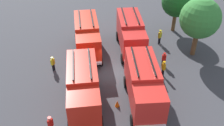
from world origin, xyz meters
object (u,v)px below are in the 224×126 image
object	(u,v)px
fire_truck_0	(87,36)
firefighter_2	(53,63)
tree_1	(200,19)
fire_truck_2	(131,33)
traffic_cone_0	(117,104)
firefighter_1	(164,59)
fire_truck_1	(83,87)
firefighter_0	(160,36)
tree_0	(177,2)
firefighter_4	(51,124)
fire_truck_3	(144,84)
firefighter_3	(163,68)

from	to	relation	value
fire_truck_0	firefighter_2	xyz separation A→B (m)	(3.28, -3.45, -1.27)
tree_1	fire_truck_2	bearing A→B (deg)	-100.49
traffic_cone_0	firefighter_1	bearing A→B (deg)	137.96
tree_1	fire_truck_1	bearing A→B (deg)	-57.14
tree_1	firefighter_0	bearing A→B (deg)	-125.52
fire_truck_2	tree_0	xyz separation A→B (m)	(-4.35, 6.04, 1.81)
firefighter_4	firefighter_1	bearing A→B (deg)	-114.65
tree_1	traffic_cone_0	world-z (taller)	tree_1
firefighter_4	tree_0	xyz separation A→B (m)	(-16.28, 13.28, 2.95)
traffic_cone_0	fire_truck_2	bearing A→B (deg)	167.84
firefighter_1	firefighter_4	xyz separation A→B (m)	(8.53, -10.46, 0.11)
firefighter_0	fire_truck_0	bearing A→B (deg)	-121.48
firefighter_4	fire_truck_2	bearing A→B (deg)	-95.09
tree_1	fire_truck_3	bearing A→B (deg)	-42.17
firefighter_3	tree_1	bearing A→B (deg)	-154.13
fire_truck_2	tree_1	size ratio (longest dim) A/B	1.11
fire_truck_2	fire_truck_3	size ratio (longest dim) A/B	1.01
firefighter_2	fire_truck_3	bearing A→B (deg)	-1.20
fire_truck_1	firefighter_3	distance (m)	8.72
firefighter_1	fire_truck_1	bearing A→B (deg)	134.16
fire_truck_1	fire_truck_3	world-z (taller)	same
fire_truck_0	fire_truck_2	world-z (taller)	same
fire_truck_0	fire_truck_2	distance (m)	4.89
fire_truck_0	tree_0	size ratio (longest dim) A/B	1.26
fire_truck_0	firefighter_4	world-z (taller)	fire_truck_0
fire_truck_0	firefighter_2	distance (m)	4.93
fire_truck_2	firefighter_2	xyz separation A→B (m)	(3.73, -8.32, -1.27)
firefighter_0	firefighter_1	world-z (taller)	firefighter_0
fire_truck_3	firefighter_0	distance (m)	10.49
firefighter_1	firefighter_3	world-z (taller)	firefighter_3
firefighter_4	tree_1	size ratio (longest dim) A/B	0.27
tree_0	fire_truck_3	bearing A→B (deg)	-23.84
fire_truck_2	firefighter_2	distance (m)	9.20
fire_truck_3	firefighter_2	xyz separation A→B (m)	(-5.03, -8.58, -1.27)
fire_truck_2	firefighter_1	distance (m)	4.85
fire_truck_2	tree_1	distance (m)	7.49
fire_truck_3	firefighter_2	world-z (taller)	fire_truck_3
firefighter_1	firefighter_4	world-z (taller)	firefighter_4
tree_0	traffic_cone_0	world-z (taller)	tree_0
fire_truck_3	firefighter_0	world-z (taller)	fire_truck_3
firefighter_1	firefighter_2	xyz separation A→B (m)	(0.32, -11.54, -0.02)
fire_truck_0	fire_truck_1	distance (m)	8.51
fire_truck_2	firefighter_4	distance (m)	14.00
firefighter_3	traffic_cone_0	size ratio (longest dim) A/B	2.84
fire_truck_1	firefighter_4	size ratio (longest dim) A/B	4.12
firefighter_1	firefighter_3	xyz separation A→B (m)	(1.62, -0.38, 0.06)
firefighter_4	tree_1	distance (m)	18.11
fire_truck_2	fire_truck_0	bearing A→B (deg)	-87.84
firefighter_0	tree_0	distance (m)	4.99
fire_truck_3	traffic_cone_0	distance (m)	2.93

